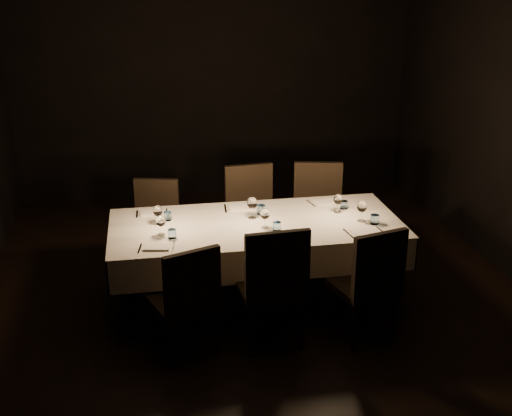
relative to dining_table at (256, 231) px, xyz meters
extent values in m
cube|color=black|center=(0.00, 0.00, -0.69)|extent=(5.00, 6.00, 0.01)
cube|color=black|center=(0.00, 3.00, 0.81)|extent=(5.00, 0.01, 3.00)
cube|color=black|center=(0.00, -3.00, 0.81)|extent=(5.00, 0.01, 3.00)
cube|color=black|center=(0.00, 0.00, 0.04)|extent=(2.40, 1.00, 0.04)
cylinder|color=black|center=(-1.12, -0.42, -0.33)|extent=(0.07, 0.07, 0.71)
cylinder|color=black|center=(-1.12, 0.42, -0.33)|extent=(0.07, 0.07, 0.71)
cylinder|color=black|center=(1.12, -0.42, -0.33)|extent=(0.07, 0.07, 0.71)
cylinder|color=black|center=(1.12, 0.42, -0.33)|extent=(0.07, 0.07, 0.71)
cube|color=beige|center=(0.00, 0.00, 0.07)|extent=(2.52, 1.12, 0.01)
cube|color=beige|center=(0.00, 0.55, -0.08)|extent=(2.52, 0.01, 0.28)
cube|color=beige|center=(0.00, -0.55, -0.08)|extent=(2.52, 0.01, 0.28)
cube|color=beige|center=(1.25, 0.00, -0.08)|extent=(0.01, 1.12, 0.28)
cube|color=beige|center=(-1.25, 0.00, -0.08)|extent=(0.01, 1.12, 0.28)
cylinder|color=black|center=(-0.59, -0.46, -0.49)|extent=(0.04, 0.04, 0.39)
cylinder|color=black|center=(-0.46, -0.80, -0.49)|extent=(0.04, 0.04, 0.39)
cylinder|color=black|center=(-0.94, -0.59, -0.49)|extent=(0.04, 0.04, 0.39)
cylinder|color=black|center=(-0.80, -0.93, -0.49)|extent=(0.04, 0.04, 0.39)
cube|color=black|center=(-0.70, -0.69, -0.27)|extent=(0.58, 0.58, 0.06)
cube|color=black|center=(-0.63, -0.88, 0.01)|extent=(0.44, 0.21, 0.49)
cube|color=white|center=(-0.87, -0.38, 0.08)|extent=(0.23, 0.16, 0.02)
cube|color=silver|center=(-1.00, -0.38, 0.08)|extent=(0.04, 0.19, 0.01)
cube|color=silver|center=(-0.74, -0.38, 0.08)|extent=(0.04, 0.19, 0.01)
cylinder|color=silver|center=(-0.74, -0.20, 0.11)|extent=(0.07, 0.07, 0.07)
cylinder|color=white|center=(-0.82, -0.12, 0.08)|extent=(0.06, 0.06, 0.00)
cylinder|color=white|center=(-0.82, -0.12, 0.12)|extent=(0.01, 0.01, 0.08)
ellipsoid|color=white|center=(-0.82, -0.12, 0.20)|extent=(0.08, 0.08, 0.10)
cylinder|color=black|center=(0.19, -0.43, -0.47)|extent=(0.04, 0.04, 0.43)
cylinder|color=black|center=(0.22, -0.84, -0.47)|extent=(0.04, 0.04, 0.43)
cylinder|color=black|center=(-0.23, -0.46, -0.47)|extent=(0.04, 0.04, 0.43)
cylinder|color=black|center=(-0.20, -0.87, -0.47)|extent=(0.04, 0.04, 0.43)
cube|color=black|center=(-0.01, -0.65, -0.22)|extent=(0.53, 0.53, 0.06)
cube|color=black|center=(0.01, -0.87, 0.08)|extent=(0.50, 0.08, 0.54)
cube|color=white|center=(0.01, -0.38, 0.08)|extent=(0.23, 0.16, 0.02)
cube|color=silver|center=(-0.13, -0.38, 0.08)|extent=(0.03, 0.19, 0.01)
cube|color=silver|center=(0.14, -0.38, 0.08)|extent=(0.03, 0.19, 0.01)
cylinder|color=silver|center=(0.14, -0.20, 0.11)|extent=(0.07, 0.07, 0.08)
cylinder|color=white|center=(0.06, -0.12, 0.08)|extent=(0.07, 0.07, 0.00)
cylinder|color=white|center=(0.06, -0.12, 0.12)|extent=(0.01, 0.01, 0.08)
ellipsoid|color=white|center=(0.06, -0.12, 0.20)|extent=(0.09, 0.09, 0.10)
cylinder|color=black|center=(0.88, -0.46, -0.48)|extent=(0.04, 0.04, 0.41)
cylinder|color=black|center=(0.99, -0.83, -0.48)|extent=(0.04, 0.04, 0.41)
cylinder|color=black|center=(0.51, -0.56, -0.48)|extent=(0.04, 0.04, 0.41)
cylinder|color=black|center=(0.61, -0.93, -0.48)|extent=(0.04, 0.04, 0.41)
cube|color=black|center=(0.75, -0.69, -0.25)|extent=(0.58, 0.58, 0.06)
cube|color=black|center=(0.80, -0.89, 0.04)|extent=(0.47, 0.17, 0.51)
cube|color=white|center=(0.86, -0.38, 0.08)|extent=(0.24, 0.17, 0.02)
cube|color=silver|center=(0.71, -0.38, 0.08)|extent=(0.04, 0.21, 0.01)
cube|color=silver|center=(1.01, -0.38, 0.08)|extent=(0.04, 0.21, 0.01)
cylinder|color=silver|center=(1.01, -0.20, 0.12)|extent=(0.08, 0.08, 0.08)
cylinder|color=white|center=(0.91, -0.12, 0.08)|extent=(0.07, 0.07, 0.00)
cylinder|color=white|center=(0.91, -0.12, 0.12)|extent=(0.01, 0.01, 0.09)
ellipsoid|color=white|center=(0.91, -0.12, 0.21)|extent=(0.09, 0.09, 0.11)
cylinder|color=black|center=(-1.09, 0.64, -0.50)|extent=(0.04, 0.04, 0.38)
cylinder|color=black|center=(-1.00, 0.98, -0.50)|extent=(0.04, 0.04, 0.38)
cylinder|color=black|center=(-0.74, 0.55, -0.50)|extent=(0.04, 0.04, 0.38)
cylinder|color=black|center=(-0.66, 0.90, -0.50)|extent=(0.04, 0.04, 0.38)
cube|color=black|center=(-0.87, 0.77, -0.28)|extent=(0.53, 0.53, 0.06)
cube|color=black|center=(-0.83, 0.95, -0.02)|extent=(0.43, 0.15, 0.47)
cube|color=white|center=(-0.88, 0.38, 0.08)|extent=(0.21, 0.13, 0.02)
cube|color=silver|center=(-1.02, 0.38, 0.08)|extent=(0.02, 0.19, 0.01)
cube|color=silver|center=(-0.75, 0.38, 0.08)|extent=(0.02, 0.19, 0.01)
cylinder|color=silver|center=(-0.75, 0.20, 0.11)|extent=(0.07, 0.07, 0.07)
cylinder|color=white|center=(-0.84, 0.12, 0.08)|extent=(0.06, 0.06, 0.00)
cylinder|color=white|center=(-0.84, 0.12, 0.12)|extent=(0.01, 0.01, 0.08)
ellipsoid|color=white|center=(-0.84, 0.12, 0.20)|extent=(0.08, 0.08, 0.10)
cylinder|color=black|center=(-0.08, 0.50, -0.48)|extent=(0.04, 0.04, 0.42)
cylinder|color=black|center=(-0.11, 0.90, -0.48)|extent=(0.04, 0.04, 0.42)
cylinder|color=black|center=(0.33, 0.53, -0.48)|extent=(0.04, 0.04, 0.42)
cylinder|color=black|center=(0.29, 0.93, -0.48)|extent=(0.04, 0.04, 0.42)
cube|color=black|center=(0.11, 0.71, -0.23)|extent=(0.52, 0.52, 0.06)
cube|color=black|center=(0.09, 0.92, 0.06)|extent=(0.49, 0.09, 0.53)
cube|color=white|center=(-0.07, 0.38, 0.08)|extent=(0.24, 0.16, 0.02)
cube|color=silver|center=(-0.22, 0.38, 0.08)|extent=(0.03, 0.21, 0.01)
cube|color=silver|center=(0.08, 0.38, 0.08)|extent=(0.03, 0.21, 0.01)
cylinder|color=silver|center=(0.08, 0.20, 0.12)|extent=(0.08, 0.08, 0.08)
cylinder|color=white|center=(-0.01, 0.12, 0.08)|extent=(0.07, 0.07, 0.00)
cylinder|color=white|center=(-0.01, 0.12, 0.12)|extent=(0.01, 0.01, 0.09)
ellipsoid|color=white|center=(-0.01, 0.12, 0.22)|extent=(0.09, 0.09, 0.11)
cylinder|color=black|center=(0.51, 0.50, -0.48)|extent=(0.04, 0.04, 0.42)
cylinder|color=black|center=(0.59, 0.90, -0.48)|extent=(0.04, 0.04, 0.42)
cylinder|color=black|center=(0.91, 0.42, -0.48)|extent=(0.04, 0.04, 0.42)
cylinder|color=black|center=(0.99, 0.82, -0.48)|extent=(0.04, 0.04, 0.42)
cube|color=black|center=(0.75, 0.66, -0.23)|extent=(0.57, 0.57, 0.06)
cube|color=black|center=(0.79, 0.87, 0.06)|extent=(0.49, 0.15, 0.53)
cube|color=white|center=(0.72, 0.38, 0.08)|extent=(0.23, 0.18, 0.02)
cube|color=silver|center=(0.59, 0.38, 0.08)|extent=(0.05, 0.19, 0.01)
cube|color=silver|center=(0.86, 0.38, 0.08)|extent=(0.05, 0.19, 0.01)
cylinder|color=silver|center=(0.86, 0.20, 0.11)|extent=(0.07, 0.07, 0.07)
cylinder|color=white|center=(0.77, 0.12, 0.08)|extent=(0.06, 0.06, 0.00)
cylinder|color=white|center=(0.77, 0.12, 0.12)|extent=(0.01, 0.01, 0.08)
ellipsoid|color=white|center=(0.77, 0.12, 0.20)|extent=(0.08, 0.08, 0.10)
camera|label=1|loc=(-0.91, -5.08, 2.17)|focal=45.00mm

